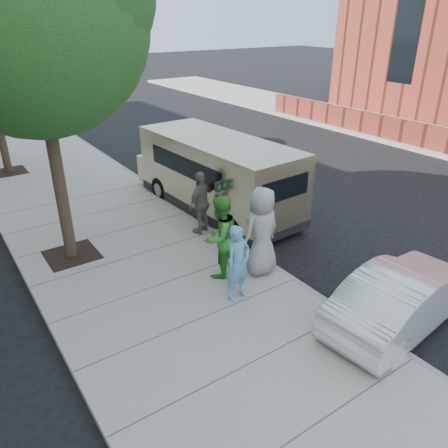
# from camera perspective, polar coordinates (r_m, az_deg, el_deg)

# --- Properties ---
(ground) EXTENTS (120.00, 120.00, 0.00)m
(ground) POSITION_cam_1_polar(r_m,az_deg,el_deg) (10.22, -2.67, -6.63)
(ground) COLOR black
(ground) RESTS_ON ground
(sidewalk) EXTENTS (5.00, 60.00, 0.15)m
(sidewalk) POSITION_cam_1_polar(r_m,az_deg,el_deg) (9.78, -7.69, -7.99)
(sidewalk) COLOR gray
(sidewalk) RESTS_ON ground
(curb_face) EXTENTS (0.12, 60.00, 0.16)m
(curb_face) POSITION_cam_1_polar(r_m,az_deg,el_deg) (10.90, 3.75, -3.98)
(curb_face) COLOR gray
(curb_face) RESTS_ON ground
(tree_near) EXTENTS (4.62, 4.60, 7.53)m
(tree_near) POSITION_cam_1_polar(r_m,az_deg,el_deg) (10.03, -23.82, 24.25)
(tree_near) COLOR black
(tree_near) RESTS_ON sidewalk
(parking_meter) EXTENTS (0.34, 0.19, 1.55)m
(parking_meter) POSITION_cam_1_polar(r_m,az_deg,el_deg) (11.09, -0.47, 3.53)
(parking_meter) COLOR gray
(parking_meter) RESTS_ON sidewalk
(van) EXTENTS (2.36, 6.19, 2.26)m
(van) POSITION_cam_1_polar(r_m,az_deg,el_deg) (13.06, -1.10, 6.62)
(van) COLOR #BEB388
(van) RESTS_ON ground
(sedan) EXTENTS (3.90, 1.72, 1.24)m
(sedan) POSITION_cam_1_polar(r_m,az_deg,el_deg) (9.07, 22.37, -8.76)
(sedan) COLOR silver
(sedan) RESTS_ON ground
(person_officer) EXTENTS (0.64, 0.47, 1.62)m
(person_officer) POSITION_cam_1_polar(r_m,az_deg,el_deg) (8.79, 1.84, -5.12)
(person_officer) COLOR #5DA0C6
(person_officer) RESTS_ON sidewalk
(person_green_shirt) EXTENTS (1.07, 0.93, 1.89)m
(person_green_shirt) POSITION_cam_1_polar(r_m,az_deg,el_deg) (9.49, -0.52, -1.70)
(person_green_shirt) COLOR #388F2F
(person_green_shirt) RESTS_ON sidewalk
(person_gray_shirt) EXTENTS (1.05, 0.74, 2.03)m
(person_gray_shirt) POSITION_cam_1_polar(r_m,az_deg,el_deg) (9.61, 4.92, -0.96)
(person_gray_shirt) COLOR #969698
(person_gray_shirt) RESTS_ON sidewalk
(person_striped_polo) EXTENTS (1.08, 0.75, 1.70)m
(person_striped_polo) POSITION_cam_1_polar(r_m,az_deg,el_deg) (11.49, -2.95, 2.82)
(person_striped_polo) COLOR slate
(person_striped_polo) RESTS_ON sidewalk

